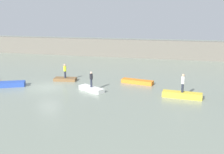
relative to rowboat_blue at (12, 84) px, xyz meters
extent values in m
plane|color=gray|center=(4.04, 0.56, -0.26)|extent=(120.00, 120.00, 0.00)
cube|color=#666056|center=(4.04, 22.68, 1.36)|extent=(80.00, 1.20, 3.24)
cube|color=#2B4CAD|center=(0.00, 0.00, 0.00)|extent=(2.90, 2.14, 0.52)
cube|color=brown|center=(4.65, 3.76, -0.08)|extent=(2.76, 1.54, 0.36)
cube|color=white|center=(9.06, 0.47, -0.05)|extent=(3.08, 2.29, 0.41)
cube|color=orange|center=(13.24, 4.58, -0.04)|extent=(3.79, 1.64, 0.44)
cube|color=gold|center=(18.20, 0.46, 0.01)|extent=(3.76, 1.29, 0.53)
cylinder|color=#232838|center=(9.06, 0.47, 0.58)|extent=(0.22, 0.22, 0.85)
cylinder|color=black|center=(9.06, 0.47, 1.28)|extent=(0.32, 0.32, 0.55)
sphere|color=beige|center=(9.06, 0.47, 1.68)|extent=(0.24, 0.24, 0.24)
cylinder|color=#232838|center=(18.20, 0.46, 0.70)|extent=(0.22, 0.22, 0.85)
cylinder|color=white|center=(18.20, 0.46, 1.47)|extent=(0.32, 0.32, 0.70)
sphere|color=tan|center=(18.20, 0.46, 1.95)|extent=(0.26, 0.26, 0.26)
cylinder|color=#232838|center=(4.65, 3.76, 0.51)|extent=(0.22, 0.22, 0.82)
cylinder|color=#D8F226|center=(4.65, 3.76, 1.22)|extent=(0.32, 0.32, 0.61)
sphere|color=tan|center=(4.65, 3.76, 1.65)|extent=(0.26, 0.26, 0.26)
camera|label=1|loc=(17.55, -24.37, 7.59)|focal=41.94mm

